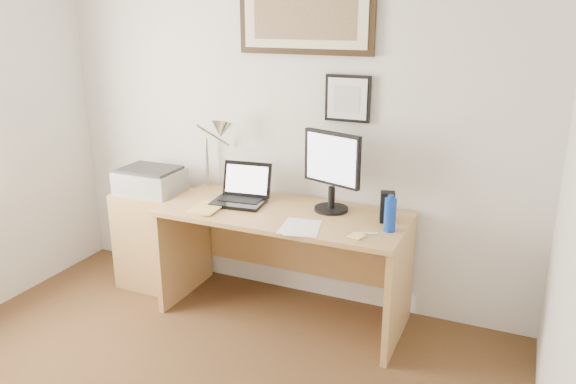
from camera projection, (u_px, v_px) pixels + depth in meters
The scene contains 17 objects.
wall_back at pixel (285, 123), 3.85m from camera, with size 3.50×0.02×2.50m, color silver.
side_cabinet at pixel (156, 238), 4.19m from camera, with size 0.50×0.40×0.73m, color #AB7F47.
water_bottle at pixel (390, 215), 3.27m from camera, with size 0.07×0.07×0.20m, color #0D39B3.
bottle_cap at pixel (391, 197), 3.24m from camera, with size 0.04×0.04×0.02m, color #0D39B3.
speaker at pixel (387, 207), 3.42m from camera, with size 0.09×0.07×0.19m, color black.
paper_sheet_a at pixel (298, 227), 3.36m from camera, with size 0.19×0.28×0.00m, color white.
paper_sheet_b at pixel (303, 228), 3.34m from camera, with size 0.20×0.28×0.00m, color white.
sticky_pad at pixel (356, 236), 3.21m from camera, with size 0.08×0.08×0.01m, color #F5F074.
marker_pen at pixel (366, 233), 3.25m from camera, with size 0.02×0.02×0.14m, color white.
book at pixel (194, 207), 3.68m from camera, with size 0.18×0.24×0.02m, color #D7C365.
desk at pixel (289, 240), 3.77m from camera, with size 1.60×0.70×0.75m.
laptop at pixel (241, 194), 3.78m from camera, with size 0.37×0.33×0.26m.
lcd_monitor at pixel (332, 168), 3.55m from camera, with size 0.41×0.22×0.52m.
printer at pixel (150, 180), 4.06m from camera, with size 0.44×0.34×0.18m.
desk_lamp at pixel (220, 132), 3.86m from camera, with size 0.29×0.27×0.53m.
picture_large at pixel (305, 17), 3.55m from camera, with size 0.92×0.04×0.47m.
picture_small at pixel (348, 99), 3.59m from camera, with size 0.30×0.03×0.30m.
Camera 1 is at (1.54, -1.48, 1.98)m, focal length 35.00 mm.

